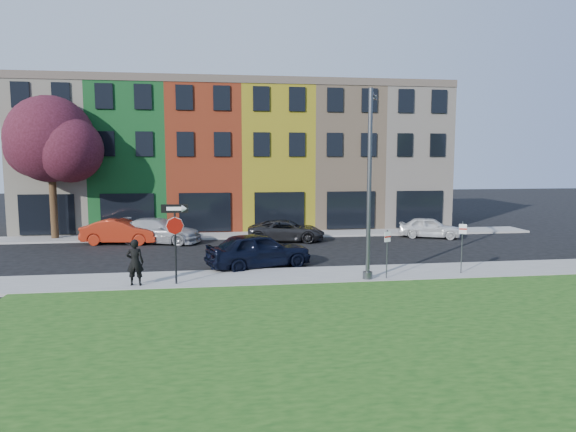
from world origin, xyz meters
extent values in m
plane|color=black|center=(0.00, 0.00, 0.00)|extent=(120.00, 120.00, 0.00)
cube|color=gray|center=(2.00, 3.00, 0.06)|extent=(40.00, 3.00, 0.12)
cube|color=gray|center=(-3.00, 15.00, 0.06)|extent=(40.00, 2.40, 0.12)
cube|color=beige|center=(-15.00, 21.20, 5.00)|extent=(5.00, 10.00, 10.00)
cube|color=#227D33|center=(-10.00, 21.20, 5.00)|extent=(5.00, 10.00, 10.00)
cube|color=#C24020|center=(-5.00, 21.20, 5.00)|extent=(5.00, 10.00, 10.00)
cube|color=yellow|center=(0.00, 21.20, 5.00)|extent=(5.00, 10.00, 10.00)
cube|color=#9C8164|center=(5.00, 21.20, 5.00)|extent=(5.00, 10.00, 10.00)
cube|color=#BFB1A2|center=(10.00, 21.20, 5.00)|extent=(5.00, 10.00, 10.00)
cube|color=black|center=(-2.50, 16.14, 1.50)|extent=(30.00, 0.12, 2.60)
cylinder|color=black|center=(-5.91, 2.18, 1.67)|extent=(0.08, 0.08, 3.11)
cylinder|color=silver|center=(-5.91, 2.16, 2.45)|extent=(0.72, 0.12, 0.72)
cylinder|color=#900F07|center=(-5.91, 2.14, 2.45)|extent=(0.68, 0.10, 0.68)
cube|color=black|center=(-5.91, 2.16, 3.13)|extent=(1.05, 0.17, 0.34)
cube|color=silver|center=(-5.91, 2.13, 3.13)|extent=(0.66, 0.10, 0.14)
imported|color=black|center=(-7.47, 2.14, 1.04)|extent=(0.73, 0.54, 1.84)
imported|color=black|center=(-2.34, 5.27, 0.84)|extent=(4.81, 6.04, 1.67)
imported|color=maroon|center=(-9.92, 13.05, 0.74)|extent=(2.77, 4.92, 1.48)
imported|color=#9D9DA1|center=(-7.71, 13.04, 0.75)|extent=(5.21, 6.41, 1.49)
imported|color=black|center=(0.00, 12.67, 0.65)|extent=(3.96, 5.53, 1.31)
imported|color=silver|center=(9.31, 12.73, 0.66)|extent=(4.37, 5.01, 1.32)
cylinder|color=#47494C|center=(1.91, 1.90, 4.01)|extent=(0.18, 0.18, 7.77)
cylinder|color=#47494C|center=(1.91, 1.90, 0.27)|extent=(0.40, 0.40, 0.30)
cylinder|color=#47494C|center=(2.26, 2.83, 7.79)|extent=(0.82, 1.91, 0.12)
cube|color=#47494C|center=(2.65, 3.86, 7.74)|extent=(0.43, 0.60, 0.16)
cylinder|color=#47494C|center=(2.72, 1.90, 1.14)|extent=(0.05, 0.05, 2.03)
cube|color=silver|center=(2.72, 1.87, 1.87)|extent=(0.30, 0.15, 0.42)
cube|color=#900F07|center=(2.72, 1.85, 1.87)|extent=(0.30, 0.14, 0.06)
cylinder|color=#47494C|center=(6.25, 2.36, 1.25)|extent=(0.05, 0.05, 2.26)
cube|color=silver|center=(6.25, 2.33, 2.06)|extent=(0.30, 0.14, 0.42)
cube|color=#900F07|center=(6.25, 2.31, 2.06)|extent=(0.30, 0.13, 0.06)
cylinder|color=#301D10|center=(-14.29, 15.19, 2.26)|extent=(0.44, 0.44, 4.29)
sphere|color=black|center=(-14.29, 15.19, 6.26)|extent=(5.28, 5.28, 5.28)
sphere|color=black|center=(-12.97, 14.40, 5.60)|extent=(3.96, 3.96, 3.96)
sphere|color=black|center=(-15.48, 16.12, 5.73)|extent=(3.70, 3.70, 3.70)
sphere|color=black|center=(-14.02, 15.72, 7.18)|extent=(3.17, 3.17, 3.17)
camera|label=1|loc=(-4.30, -18.30, 5.14)|focal=32.00mm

